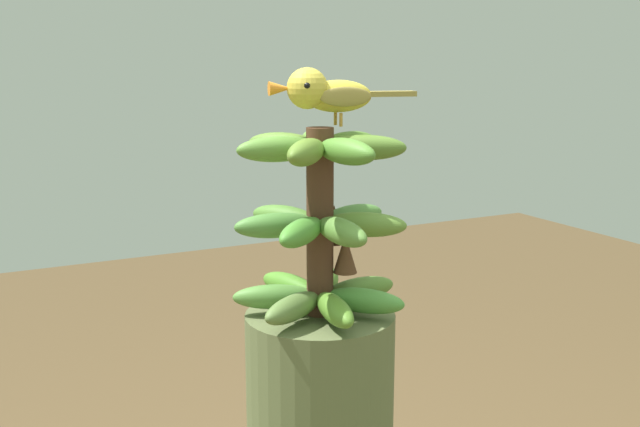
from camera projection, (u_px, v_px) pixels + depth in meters
banana_bunch at (321, 223)px, 1.11m from camera, size 0.26×0.26×0.28m
perched_bird at (325, 92)px, 1.10m from camera, size 0.23×0.08×0.09m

